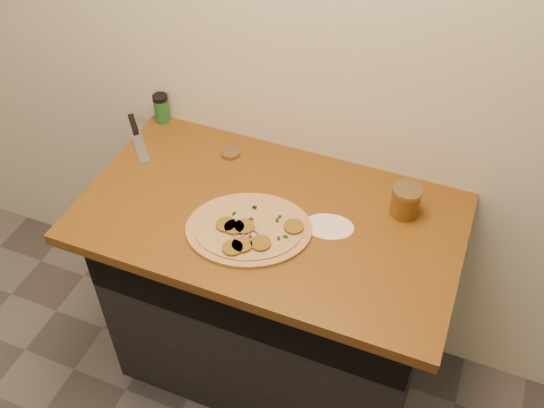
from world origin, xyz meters
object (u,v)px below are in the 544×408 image
at_px(chefs_knife, 136,134).
at_px(spice_shaker, 162,108).
at_px(pizza, 249,229).
at_px(salsa_jar, 406,201).

xyz_separation_m(chefs_knife, spice_shaker, (0.05, 0.11, 0.05)).
relative_size(pizza, spice_shaker, 4.38).
relative_size(pizza, chefs_knife, 2.09).
relative_size(chefs_knife, salsa_jar, 2.28).
height_order(pizza, chefs_knife, pizza).
bearing_deg(spice_shaker, chefs_knife, -112.31).
bearing_deg(chefs_knife, pizza, -26.83).
bearing_deg(chefs_knife, spice_shaker, 67.69).
xyz_separation_m(chefs_knife, salsa_jar, (0.99, -0.03, 0.05)).
distance_m(chefs_knife, spice_shaker, 0.13).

